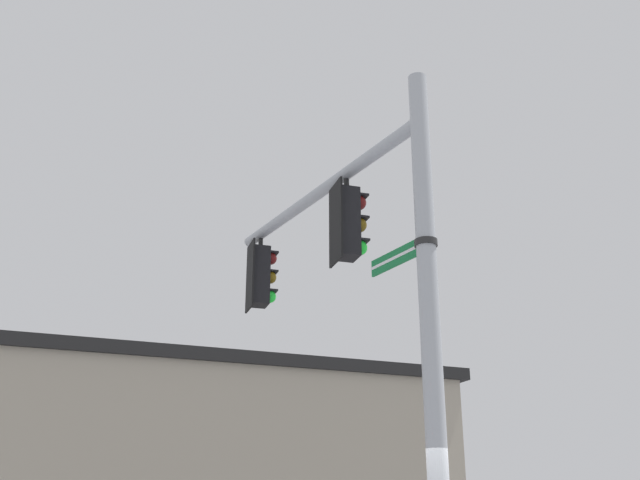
# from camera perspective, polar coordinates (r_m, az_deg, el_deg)

# --- Properties ---
(signal_pole) EXTENTS (0.24, 0.24, 7.24)m
(signal_pole) POSITION_cam_1_polar(r_m,az_deg,el_deg) (8.90, 8.36, -8.02)
(signal_pole) COLOR #ADB2B7
(signal_pole) RESTS_ON ground
(mast_arm) EXTENTS (5.04, 1.34, 0.19)m
(mast_arm) POSITION_cam_1_polar(r_m,az_deg,el_deg) (11.86, -0.04, 3.59)
(mast_arm) COLOR #ADB2B7
(traffic_light_nearest_pole) EXTENTS (0.54, 0.49, 1.31)m
(traffic_light_nearest_pole) POSITION_cam_1_polar(r_m,az_deg,el_deg) (10.94, 2.14, 1.25)
(traffic_light_nearest_pole) COLOR black
(traffic_light_mid_inner) EXTENTS (0.54, 0.49, 1.31)m
(traffic_light_mid_inner) POSITION_cam_1_polar(r_m,az_deg,el_deg) (13.30, -4.46, -2.73)
(traffic_light_mid_inner) COLOR black
(street_name_sign) EXTENTS (1.27, 0.42, 0.22)m
(street_name_sign) POSITION_cam_1_polar(r_m,az_deg,el_deg) (9.52, 6.70, -0.85)
(street_name_sign) COLOR #147238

